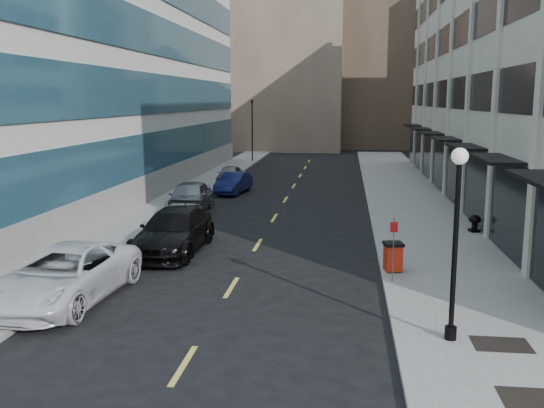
% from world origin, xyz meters
% --- Properties ---
extents(ground, '(160.00, 160.00, 0.00)m').
position_xyz_m(ground, '(0.00, 0.00, 0.00)').
color(ground, black).
rests_on(ground, ground).
extents(sidewalk_right, '(5.00, 80.00, 0.15)m').
position_xyz_m(sidewalk_right, '(7.50, 20.00, 0.07)').
color(sidewalk_right, gray).
rests_on(sidewalk_right, ground).
extents(sidewalk_left, '(3.00, 80.00, 0.15)m').
position_xyz_m(sidewalk_left, '(-6.50, 20.00, 0.07)').
color(sidewalk_left, gray).
rests_on(sidewalk_left, ground).
extents(building_left, '(16.14, 46.00, 20.00)m').
position_xyz_m(building_left, '(-15.95, 27.00, 9.99)').
color(building_left, white).
rests_on(building_left, ground).
extents(skyline_tan_near, '(14.00, 18.00, 28.00)m').
position_xyz_m(skyline_tan_near, '(-4.00, 68.00, 14.00)').
color(skyline_tan_near, '#947961').
rests_on(skyline_tan_near, ground).
extents(skyline_brown, '(12.00, 16.00, 34.00)m').
position_xyz_m(skyline_brown, '(8.00, 72.00, 17.00)').
color(skyline_brown, brown).
rests_on(skyline_brown, ground).
extents(skyline_tan_far, '(12.00, 14.00, 22.00)m').
position_xyz_m(skyline_tan_far, '(-14.00, 78.00, 11.00)').
color(skyline_tan_far, '#947961').
rests_on(skyline_tan_far, ground).
extents(skyline_stone, '(10.00, 14.00, 20.00)m').
position_xyz_m(skyline_stone, '(18.00, 66.00, 10.00)').
color(skyline_stone, beige).
rests_on(skyline_stone, ground).
extents(grate_mid, '(1.40, 1.00, 0.01)m').
position_xyz_m(grate_mid, '(7.60, 1.00, 0.15)').
color(grate_mid, black).
rests_on(grate_mid, sidewalk_right).
extents(grate_far, '(1.40, 1.00, 0.01)m').
position_xyz_m(grate_far, '(7.60, 3.80, 0.15)').
color(grate_far, black).
rests_on(grate_far, sidewalk_right).
extents(road_centerline, '(0.15, 68.20, 0.01)m').
position_xyz_m(road_centerline, '(0.00, 17.00, 0.01)').
color(road_centerline, '#D8CC4C').
rests_on(road_centerline, ground).
extents(traffic_signal, '(0.66, 0.66, 6.98)m').
position_xyz_m(traffic_signal, '(-5.50, 48.00, 5.72)').
color(traffic_signal, black).
rests_on(traffic_signal, ground).
extents(car_white_van, '(3.20, 6.25, 1.69)m').
position_xyz_m(car_white_van, '(-4.80, 6.00, 0.84)').
color(car_white_van, silver).
rests_on(car_white_van, ground).
extents(car_black_pickup, '(2.50, 5.96, 1.72)m').
position_xyz_m(car_black_pickup, '(-3.20, 12.35, 0.86)').
color(car_black_pickup, black).
rests_on(car_black_pickup, ground).
extents(car_silver_sedan, '(2.31, 5.14, 1.71)m').
position_xyz_m(car_silver_sedan, '(-4.80, 21.00, 0.86)').
color(car_silver_sedan, gray).
rests_on(car_silver_sedan, ground).
extents(car_blue_sedan, '(2.00, 4.30, 1.36)m').
position_xyz_m(car_blue_sedan, '(-3.65, 28.00, 0.68)').
color(car_blue_sedan, '#131948').
rests_on(car_blue_sedan, ground).
extents(car_grey_sedan, '(1.59, 3.91, 1.33)m').
position_xyz_m(car_grey_sedan, '(-4.80, 32.64, 0.66)').
color(car_grey_sedan, slate).
rests_on(car_grey_sedan, ground).
extents(trash_bin, '(0.75, 0.78, 1.05)m').
position_xyz_m(trash_bin, '(5.40, 10.08, 0.71)').
color(trash_bin, red).
rests_on(trash_bin, sidewalk_right).
extents(lamppost, '(0.41, 0.41, 4.97)m').
position_xyz_m(lamppost, '(6.40, 4.00, 3.07)').
color(lamppost, black).
rests_on(lamppost, sidewalk_right).
extents(sign_post, '(0.25, 0.09, 2.16)m').
position_xyz_m(sign_post, '(5.30, 8.87, 1.56)').
color(sign_post, slate).
rests_on(sign_post, sidewalk_right).
extents(urn_planter, '(0.56, 0.56, 0.78)m').
position_xyz_m(urn_planter, '(9.60, 17.12, 0.62)').
color(urn_planter, black).
rests_on(urn_planter, sidewalk_right).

